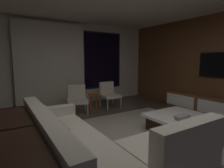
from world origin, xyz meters
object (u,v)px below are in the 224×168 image
Objects in this scene: sectional_couch at (95,150)px; side_stool at (93,97)px; media_console at (221,109)px; accent_chair_by_curtain at (77,98)px; console_table_behind_couch at (18,155)px; book_stack_on_coffee_table at (182,118)px; coffee_table at (181,124)px; accent_chair_near_window at (109,93)px; mounted_tv at (221,65)px.

sectional_couch reaches higher than side_stool.
sectional_couch is at bearing -176.17° from media_console.
accent_chair_by_curtain is 3.05m from console_table_behind_couch.
console_table_behind_couch is at bearing 178.08° from book_stack_on_coffee_table.
accent_chair_near_window is (-0.17, 2.58, 0.25)m from coffee_table.
mounted_tv is at bearing -42.17° from side_stool.
accent_chair_by_curtain is 0.55m from side_stool.
side_stool is at bearing 49.70° from console_table_behind_couch.
coffee_table is 3.92× the size of book_stack_on_coffee_table.
coffee_table is at bearing 5.84° from sectional_couch.
accent_chair_near_window is 0.67× the size of mounted_tv.
sectional_couch is 0.81× the size of media_console.
book_stack_on_coffee_table is at bearing -78.96° from side_stool.
side_stool is (-0.58, -0.04, -0.06)m from accent_chair_near_window.
accent_chair_by_curtain reaches higher than book_stack_on_coffee_table.
coffee_table is (2.06, 0.21, -0.10)m from sectional_couch.
sectional_couch is 2.78m from accent_chair_by_curtain.
side_stool is at bearing 101.04° from book_stack_on_coffee_table.
mounted_tv reaches higher than accent_chair_near_window.
mounted_tv reaches higher than console_table_behind_couch.
accent_chair_by_curtain reaches higher than media_console.
sectional_couch is 3.70m from media_console.
coffee_table is 2.77m from accent_chair_by_curtain.
console_table_behind_couch is at bearing 172.10° from sectional_couch.
media_console is (2.91, -2.41, -0.18)m from accent_chair_by_curtain.
accent_chair_by_curtain is 3.91m from mounted_tv.
accent_chair_near_window is 3.20m from mounted_tv.
accent_chair_near_window is 3.12m from media_console.
console_table_behind_couch is (-2.76, 0.09, 0.01)m from book_stack_on_coffee_table.
accent_chair_near_window and accent_chair_by_curtain have the same top height.
media_console is (1.63, 0.04, 0.06)m from coffee_table.
accent_chair_near_window reaches higher than media_console.
sectional_couch is at bearing -173.43° from mounted_tv.
console_table_behind_couch is (-2.81, -2.67, -0.02)m from accent_chair_near_window.
console_table_behind_couch reaches higher than coffee_table.
accent_chair_by_curtain is (-1.11, -0.13, 0.00)m from accent_chair_near_window.
accent_chair_by_curtain is 3.78m from media_console.
side_stool is 0.40× the size of mounted_tv.
sectional_couch is 3.38m from accent_chair_near_window.
side_stool is at bearing 133.37° from media_console.
accent_chair_near_window reaches higher than console_table_behind_couch.
accent_chair_near_window is 1.12m from accent_chair_by_curtain.
sectional_couch reaches higher than book_stack_on_coffee_table.
media_console is at bearing -39.71° from accent_chair_by_curtain.
book_stack_on_coffee_table is at bearing -90.91° from accent_chair_near_window.
coffee_table is at bearing 1.62° from console_table_behind_couch.
coffee_table is 2.66m from side_stool.
accent_chair_near_window is 0.25× the size of media_console.
accent_chair_near_window is at bearing 89.09° from book_stack_on_coffee_table.
sectional_couch is at bearing -115.53° from side_stool.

